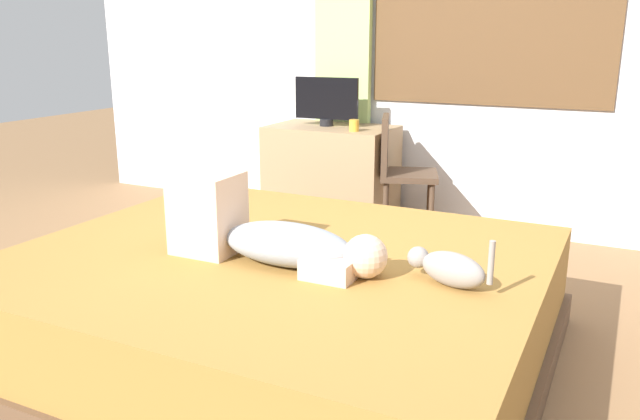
{
  "coord_description": "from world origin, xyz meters",
  "views": [
    {
      "loc": [
        1.23,
        -2.24,
        1.39
      ],
      "look_at": [
        0.01,
        0.21,
        0.64
      ],
      "focal_mm": 36.04,
      "sensor_mm": 36.0,
      "label": 1
    }
  ],
  "objects": [
    {
      "name": "cup",
      "position": [
        -0.53,
        1.83,
        0.78
      ],
      "size": [
        0.07,
        0.07,
        0.08
      ],
      "primitive_type": "cylinder",
      "color": "gold",
      "rests_on": "desk"
    },
    {
      "name": "back_wall_with_window",
      "position": [
        0.01,
        2.38,
        1.45
      ],
      "size": [
        6.4,
        0.14,
        2.9
      ],
      "color": "silver",
      "rests_on": "ground"
    },
    {
      "name": "person_lying",
      "position": [
        -0.08,
        -0.11,
        0.6
      ],
      "size": [
        0.94,
        0.28,
        0.34
      ],
      "color": "#8C939E",
      "rests_on": "bed"
    },
    {
      "name": "chair_by_desk",
      "position": [
        -0.2,
        1.84,
        0.51
      ],
      "size": [
        0.48,
        0.48,
        0.86
      ],
      "color": "#4C3828",
      "rests_on": "ground"
    },
    {
      "name": "bed",
      "position": [
        -0.09,
        0.01,
        0.24
      ],
      "size": [
        2.24,
        1.93,
        0.49
      ],
      "color": "brown",
      "rests_on": "ground"
    },
    {
      "name": "cat",
      "position": [
        0.66,
        -0.03,
        0.56
      ],
      "size": [
        0.35,
        0.18,
        0.21
      ],
      "color": "gray",
      "rests_on": "bed"
    },
    {
      "name": "tv_monitor",
      "position": [
        -0.81,
        1.98,
        0.92
      ],
      "size": [
        0.48,
        0.1,
        0.35
      ],
      "color": "black",
      "rests_on": "desk"
    },
    {
      "name": "ground_plane",
      "position": [
        0.0,
        0.0,
        0.0
      ],
      "size": [
        16.0,
        16.0,
        0.0
      ],
      "primitive_type": "plane",
      "color": "olive"
    },
    {
      "name": "curtain_left",
      "position": [
        -0.81,
        2.26,
        1.33
      ],
      "size": [
        0.44,
        0.06,
        2.65
      ],
      "primitive_type": "cube",
      "color": "#ADCC75",
      "rests_on": "ground"
    },
    {
      "name": "desk",
      "position": [
        -0.77,
        1.98,
        0.37
      ],
      "size": [
        0.9,
        0.56,
        0.74
      ],
      "color": "#997A56",
      "rests_on": "ground"
    }
  ]
}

